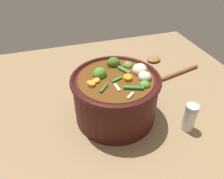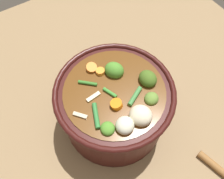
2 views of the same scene
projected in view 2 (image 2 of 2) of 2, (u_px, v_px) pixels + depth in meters
The scene contains 2 objects.
ground_plane at pixel (114, 119), 0.61m from camera, with size 1.10×1.10×0.00m, color #8C704C.
cooking_pot at pixel (114, 105), 0.54m from camera, with size 0.26×0.26×0.17m.
Camera 2 is at (0.20, -0.14, 0.57)m, focal length 37.68 mm.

